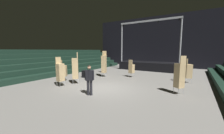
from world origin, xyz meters
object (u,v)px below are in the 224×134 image
object	(u,v)px
chair_stack_rear_left	(131,68)
chair_stack_front_right	(75,68)
stage_riser	(150,65)
chair_stack_front_left	(179,75)
chair_stack_rear_right	(104,64)
chair_stack_rear_centre	(188,71)
chair_stack_mid_left	(104,65)
chair_stack_mid_centre	(64,70)
man_with_tie	(89,78)
chair_stack_mid_right	(60,72)
equipment_road_case	(87,74)

from	to	relation	value
chair_stack_rear_left	chair_stack_front_right	bearing A→B (deg)	-108.89
stage_riser	chair_stack_front_left	world-z (taller)	stage_riser
chair_stack_rear_right	chair_stack_rear_centre	bearing A→B (deg)	172.11
chair_stack_front_right	chair_stack_mid_left	world-z (taller)	chair_stack_front_right
chair_stack_front_left	chair_stack_rear_left	world-z (taller)	chair_stack_front_left
chair_stack_mid_centre	chair_stack_rear_left	bearing A→B (deg)	100.00
man_with_tie	chair_stack_mid_centre	size ratio (longest dim) A/B	0.99
chair_stack_mid_right	man_with_tie	bearing A→B (deg)	87.20
chair_stack_mid_right	equipment_road_case	size ratio (longest dim) A/B	2.37
chair_stack_front_left	chair_stack_mid_centre	size ratio (longest dim) A/B	1.28
equipment_road_case	chair_stack_front_right	bearing A→B (deg)	-69.31
chair_stack_front_left	chair_stack_rear_centre	size ratio (longest dim) A/B	1.17
man_with_tie	chair_stack_mid_left	world-z (taller)	man_with_tie
man_with_tie	chair_stack_rear_left	xyz separation A→B (m)	(-0.12, 6.25, -0.15)
chair_stack_front_left	chair_stack_rear_right	size ratio (longest dim) A/B	0.90
chair_stack_front_right	chair_stack_rear_left	bearing A→B (deg)	-72.22
chair_stack_front_left	equipment_road_case	world-z (taller)	chair_stack_front_left
chair_stack_front_right	chair_stack_mid_right	distance (m)	1.20
chair_stack_front_left	chair_stack_rear_centre	xyz separation A→B (m)	(0.32, 3.51, -0.17)
chair_stack_front_right	chair_stack_mid_centre	world-z (taller)	chair_stack_front_right
man_with_tie	chair_stack_rear_right	distance (m)	5.61
chair_stack_front_left	equipment_road_case	bearing A→B (deg)	123.27
stage_riser	chair_stack_mid_left	bearing A→B (deg)	-129.57
chair_stack_mid_left	chair_stack_rear_left	xyz separation A→B (m)	(3.95, -0.86, 0.00)
chair_stack_front_right	chair_stack_rear_right	bearing A→B (deg)	-47.11
equipment_road_case	chair_stack_rear_right	bearing A→B (deg)	46.95
chair_stack_rear_centre	stage_riser	bearing A→B (deg)	-160.58
chair_stack_front_right	chair_stack_mid_centre	size ratio (longest dim) A/B	1.38
equipment_road_case	stage_riser	bearing A→B (deg)	66.18
chair_stack_mid_centre	chair_stack_rear_right	bearing A→B (deg)	113.69
stage_riser	chair_stack_rear_right	size ratio (longest dim) A/B	3.05
man_with_tie	chair_stack_front_left	size ratio (longest dim) A/B	0.77
chair_stack_mid_centre	chair_stack_rear_left	xyz separation A→B (m)	(4.29, 4.56, -0.04)
chair_stack_front_right	stage_riser	bearing A→B (deg)	-57.50
stage_riser	chair_stack_mid_right	distance (m)	12.03
chair_stack_mid_right	equipment_road_case	bearing A→B (deg)	-167.04
chair_stack_mid_right	chair_stack_rear_right	size ratio (longest dim) A/B	0.83
chair_stack_front_right	chair_stack_rear_right	xyz separation A→B (m)	(0.27, 3.49, 0.04)
chair_stack_rear_left	chair_stack_rear_centre	world-z (taller)	chair_stack_rear_centre
chair_stack_front_right	chair_stack_rear_left	xyz separation A→B (m)	(2.67, 4.73, -0.38)
chair_stack_mid_left	chair_stack_mid_centre	xyz separation A→B (m)	(-0.33, -5.42, 0.04)
chair_stack_front_right	chair_stack_rear_left	world-z (taller)	chair_stack_front_right
chair_stack_mid_left	chair_stack_mid_centre	world-z (taller)	chair_stack_mid_centre
chair_stack_mid_centre	chair_stack_rear_centre	world-z (taller)	chair_stack_rear_centre
chair_stack_front_right	chair_stack_rear_right	size ratio (longest dim) A/B	0.97
chair_stack_mid_centre	equipment_road_case	bearing A→B (deg)	123.61
chair_stack_front_left	chair_stack_rear_right	xyz separation A→B (m)	(-6.93, 2.02, 0.13)
chair_stack_front_left	chair_stack_rear_centre	world-z (taller)	chair_stack_front_left
chair_stack_front_left	man_with_tie	bearing A→B (deg)	163.18
chair_stack_rear_left	chair_stack_mid_right	bearing A→B (deg)	-106.41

